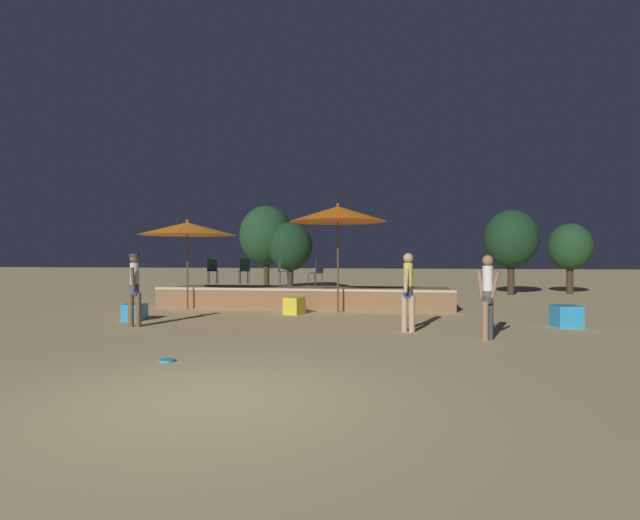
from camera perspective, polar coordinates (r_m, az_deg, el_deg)
ground_plane at (r=6.03m, az=-12.51°, el=-15.32°), size 120.00×120.00×0.00m
wooden_deck at (r=16.51m, az=-1.44°, el=-4.23°), size 9.25×2.91×0.66m
patio_umbrella_0 at (r=15.84m, az=-14.92°, el=3.47°), size 2.94×2.94×2.75m
patio_umbrella_1 at (r=14.49m, az=2.06°, el=5.27°), size 2.84×2.84×3.16m
cube_seat_0 at (r=14.08m, az=-2.96°, el=-5.25°), size 0.60×0.60×0.48m
cube_seat_1 at (r=13.66m, az=-20.42°, el=-5.58°), size 0.53×0.53×0.42m
cube_seat_2 at (r=12.88m, az=26.31°, el=-5.78°), size 0.64×0.64×0.50m
person_0 at (r=10.94m, az=10.05°, el=-3.30°), size 0.29×0.51×1.70m
person_1 at (r=12.30m, az=-20.43°, el=-2.77°), size 0.29×0.55×1.70m
person_2 at (r=10.23m, az=18.61°, el=-3.78°), size 0.42×0.40×1.66m
bistro_chair_0 at (r=15.67m, az=-0.29°, el=-1.14°), size 0.47×0.47×0.90m
bistro_chair_1 at (r=17.01m, az=-4.42°, el=-1.02°), size 0.45×0.45×0.90m
bistro_chair_2 at (r=18.25m, az=-12.20°, el=-0.93°), size 0.47×0.47×0.90m
bistro_chair_3 at (r=17.82m, az=-8.63°, el=-0.96°), size 0.46×0.46×0.90m
frisbee_disc at (r=8.24m, az=-17.10°, el=-10.90°), size 0.24×0.24×0.03m
background_tree_0 at (r=22.49m, az=21.00°, el=2.25°), size 2.21×2.21×3.58m
background_tree_1 at (r=23.50m, az=-3.40°, el=1.52°), size 2.08×2.08×3.23m
background_tree_2 at (r=24.00m, az=26.67°, el=1.33°), size 1.82×1.82×3.05m
background_tree_3 at (r=24.37m, az=-6.13°, el=2.80°), size 2.61×2.61×4.08m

